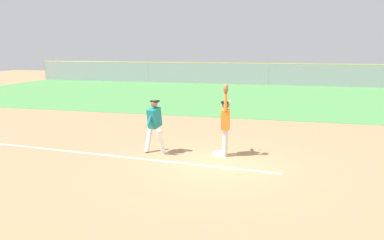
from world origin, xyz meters
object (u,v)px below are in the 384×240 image
first_base (219,154)px  parked_car_red (288,75)px  parked_car_blue (351,76)px  baseball (230,101)px  fielder (225,120)px  parked_car_tan (222,74)px  runner (155,123)px

first_base → parked_car_red: (1.83, 26.90, 0.63)m
parked_car_red → parked_car_blue: size_ratio=1.00×
first_base → baseball: 1.68m
fielder → first_base: bearing=-25.1°
first_base → parked_car_tan: bearing=100.1°
parked_car_red → baseball: bearing=-96.3°
runner → parked_car_tan: runner is taller
baseball → parked_car_red: baseball is taller
runner → parked_car_red: bearing=93.4°
runner → fielder: bearing=18.6°
runner → baseball: size_ratio=23.24×
first_base → parked_car_blue: parked_car_blue is taller
parked_car_tan → first_base: bearing=-77.7°
runner → parked_car_red: runner is taller
baseball → parked_car_red: 26.65m
parked_car_tan → fielder: bearing=-77.3°
first_base → fielder: 1.10m
parked_car_red → fielder: bearing=-96.4°
first_base → parked_car_blue: 28.37m
fielder → parked_car_blue: fielder is taller
fielder → baseball: (0.07, 0.37, 0.55)m
parked_car_blue → baseball: bearing=-102.7°
parked_car_tan → parked_car_blue: bearing=2.5°
parked_car_red → first_base: bearing=-96.8°
baseball → parked_car_blue: baseball is taller
parked_car_red → parked_car_tan: bearing=173.8°
runner → parked_car_red: (3.85, 27.23, -0.32)m
first_base → parked_car_tan: parked_car_tan is taller
first_base → parked_car_blue: size_ratio=0.08×
baseball → parked_car_tan: (-5.09, 26.96, -1.00)m
parked_car_blue → parked_car_tan: bearing=-177.2°
first_base → baseball: (0.26, 0.31, 1.63)m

